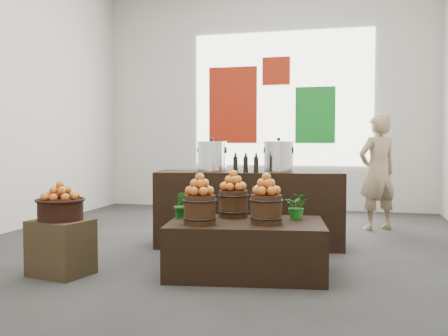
% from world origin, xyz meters
% --- Properties ---
extents(ground, '(7.00, 7.00, 0.00)m').
position_xyz_m(ground, '(0.00, 0.00, 0.00)').
color(ground, '#333331').
rests_on(ground, ground).
extents(back_wall, '(6.00, 0.04, 4.00)m').
position_xyz_m(back_wall, '(0.00, 3.50, 2.00)').
color(back_wall, beige).
rests_on(back_wall, ground).
extents(back_opening, '(3.20, 0.02, 2.40)m').
position_xyz_m(back_opening, '(0.30, 3.48, 2.00)').
color(back_opening, white).
rests_on(back_opening, back_wall).
extents(deco_red_left, '(0.90, 0.04, 1.40)m').
position_xyz_m(deco_red_left, '(-0.60, 3.47, 1.90)').
color(deco_red_left, maroon).
rests_on(deco_red_left, back_wall).
extents(deco_green_right, '(0.70, 0.04, 1.00)m').
position_xyz_m(deco_green_right, '(0.90, 3.47, 1.70)').
color(deco_green_right, '#11721D').
rests_on(deco_green_right, back_wall).
extents(deco_red_upper, '(0.50, 0.04, 0.50)m').
position_xyz_m(deco_red_upper, '(0.20, 3.47, 2.50)').
color(deco_red_upper, maroon).
rests_on(deco_red_upper, back_wall).
extents(crate, '(0.59, 0.52, 0.51)m').
position_xyz_m(crate, '(-1.09, -1.50, 0.25)').
color(crate, '#43321F').
rests_on(crate, ground).
extents(wicker_basket, '(0.41, 0.41, 0.18)m').
position_xyz_m(wicker_basket, '(-1.09, -1.50, 0.60)').
color(wicker_basket, black).
rests_on(wicker_basket, crate).
extents(apples_in_basket, '(0.32, 0.32, 0.17)m').
position_xyz_m(apples_in_basket, '(-1.09, -1.50, 0.78)').
color(apples_in_basket, '#AB051C').
rests_on(apples_in_basket, wicker_basket).
extents(display_table, '(1.52, 1.06, 0.49)m').
position_xyz_m(display_table, '(0.56, -1.07, 0.25)').
color(display_table, black).
rests_on(display_table, ground).
extents(apple_bucket_front_left, '(0.28, 0.28, 0.26)m').
position_xyz_m(apple_bucket_front_left, '(0.18, -1.32, 0.62)').
color(apple_bucket_front_left, '#381D0F').
rests_on(apple_bucket_front_left, display_table).
extents(apples_in_bucket_front_left, '(0.21, 0.21, 0.19)m').
position_xyz_m(apples_in_bucket_front_left, '(0.18, -1.32, 0.85)').
color(apples_in_bucket_front_left, '#AB051C').
rests_on(apples_in_bucket_front_left, apple_bucket_front_left).
extents(apple_bucket_front_right, '(0.28, 0.28, 0.26)m').
position_xyz_m(apple_bucket_front_right, '(0.76, -1.16, 0.62)').
color(apple_bucket_front_right, '#381D0F').
rests_on(apple_bucket_front_right, display_table).
extents(apples_in_bucket_front_right, '(0.21, 0.21, 0.19)m').
position_xyz_m(apples_in_bucket_front_right, '(0.76, -1.16, 0.85)').
color(apples_in_bucket_front_right, '#AB051C').
rests_on(apples_in_bucket_front_right, apple_bucket_front_right).
extents(apple_bucket_rear, '(0.28, 0.28, 0.26)m').
position_xyz_m(apple_bucket_rear, '(0.38, -0.83, 0.62)').
color(apple_bucket_rear, '#381D0F').
rests_on(apple_bucket_rear, display_table).
extents(apples_in_bucket_rear, '(0.21, 0.21, 0.19)m').
position_xyz_m(apples_in_bucket_rear, '(0.38, -0.83, 0.85)').
color(apples_in_bucket_rear, '#AB051C').
rests_on(apples_in_bucket_rear, apple_bucket_rear).
extents(herb_garnish_right, '(0.27, 0.24, 0.25)m').
position_xyz_m(herb_garnish_right, '(1.00, -0.83, 0.62)').
color(herb_garnish_right, '#16691C').
rests_on(herb_garnish_right, display_table).
extents(herb_garnish_left, '(0.15, 0.12, 0.26)m').
position_xyz_m(herb_garnish_left, '(-0.09, -1.02, 0.62)').
color(herb_garnish_left, '#16691C').
rests_on(herb_garnish_left, display_table).
extents(counter, '(2.22, 0.99, 0.88)m').
position_xyz_m(counter, '(0.34, 0.19, 0.44)').
color(counter, black).
rests_on(counter, ground).
extents(stock_pot_left, '(0.33, 0.33, 0.33)m').
position_xyz_m(stock_pot_left, '(-0.09, 0.12, 1.04)').
color(stock_pot_left, silver).
rests_on(stock_pot_left, counter).
extents(stock_pot_center, '(0.33, 0.33, 0.33)m').
position_xyz_m(stock_pot_center, '(0.68, 0.24, 1.04)').
color(stock_pot_center, silver).
rests_on(stock_pot_center, counter).
extents(oil_cruets, '(0.24, 0.09, 0.24)m').
position_xyz_m(oil_cruets, '(0.37, -0.03, 1.00)').
color(oil_cruets, black).
rests_on(oil_cruets, counter).
extents(shopper, '(0.70, 0.65, 1.61)m').
position_xyz_m(shopper, '(1.87, 1.64, 0.81)').
color(shopper, '#957D5B').
rests_on(shopper, ground).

